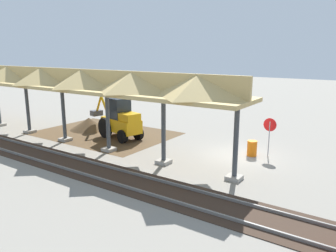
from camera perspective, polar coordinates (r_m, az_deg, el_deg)
name	(u,v)px	position (r m, az deg, el deg)	size (l,w,h in m)	color
ground_plane	(239,156)	(19.55, 12.27, -5.14)	(120.00, 120.00, 0.00)	gray
dirt_work_zone	(105,133)	(24.75, -10.98, -1.28)	(9.93, 7.00, 0.01)	brown
platform_canopy	(61,79)	(22.70, -18.13, 7.77)	(25.77, 3.20, 4.90)	#9E998E
rail_tracks	(179,195)	(14.11, 1.95, -11.92)	(60.00, 2.58, 0.15)	slate
stop_sign	(270,129)	(19.55, 17.28, -0.51)	(0.76, 0.09, 2.25)	gray
backhoe	(120,120)	(23.04, -8.39, 1.00)	(5.32, 2.37, 2.82)	orange
dirt_mound	(89,129)	(26.35, -13.53, -0.55)	(5.96, 5.96, 1.83)	brown
traffic_barrel	(252,148)	(19.66, 14.42, -3.78)	(0.56, 0.56, 0.90)	orange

